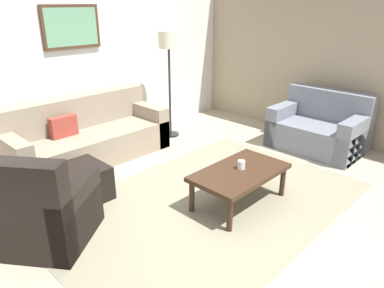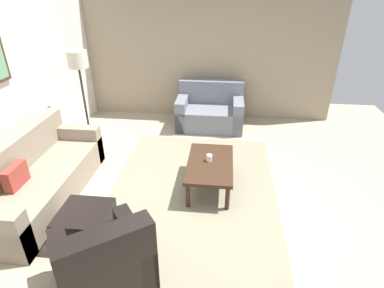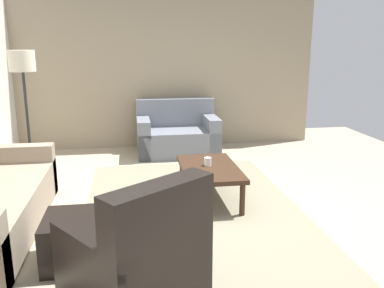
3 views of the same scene
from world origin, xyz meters
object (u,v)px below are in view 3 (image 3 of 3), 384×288
armchair_leather (139,264)px  lamp_standing (23,75)px  ottoman (79,239)px  cup (208,162)px  couch_loveseat (177,135)px  coffee_table (210,171)px

armchair_leather → lamp_standing: (2.82, 1.32, 1.10)m
lamp_standing → ottoman: bearing=-158.9°
cup → lamp_standing: size_ratio=0.06×
ottoman → cup: bearing=-47.4°
couch_loveseat → lamp_standing: lamp_standing is taller
armchair_leather → lamp_standing: 3.31m
ottoman → cup: size_ratio=5.73×
couch_loveseat → ottoman: size_ratio=2.35×
coffee_table → cup: (0.04, 0.01, 0.10)m
couch_loveseat → cup: (-2.16, -0.11, 0.16)m
ottoman → coffee_table: coffee_table is taller
ottoman → lamp_standing: lamp_standing is taller
ottoman → cup: cup is taller
coffee_table → lamp_standing: (0.97, 2.18, 1.05)m
couch_loveseat → lamp_standing: 2.64m
lamp_standing → cup: bearing=-113.2°
couch_loveseat → armchair_leather: armchair_leather is taller
couch_loveseat → coffee_table: (-2.20, -0.13, 0.06)m
couch_loveseat → coffee_table: bearing=-176.7°
armchair_leather → lamp_standing: lamp_standing is taller
cup → lamp_standing: (0.93, 2.17, 0.95)m
armchair_leather → lamp_standing: bearing=25.1°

